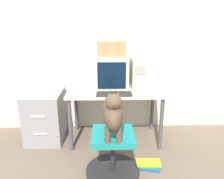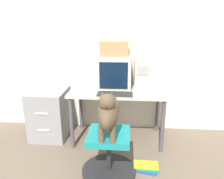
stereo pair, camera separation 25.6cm
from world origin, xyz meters
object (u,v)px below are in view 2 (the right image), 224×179
(keyboard, at_px, (115,94))
(filing_cabinet, at_px, (50,113))
(book_stack_floor, at_px, (146,166))
(crt_monitor, at_px, (115,72))
(dog, at_px, (108,111))
(pc_tower, at_px, (142,74))
(office_chair, at_px, (109,155))
(cardboard_box, at_px, (115,48))

(keyboard, bearing_deg, filing_cabinet, 165.01)
(filing_cabinet, distance_m, book_stack_floor, 1.52)
(crt_monitor, bearing_deg, dog, -90.28)
(keyboard, xyz_separation_m, dog, (-0.03, -0.54, 0.01))
(crt_monitor, xyz_separation_m, pc_tower, (0.36, 0.02, -0.02))
(dog, xyz_separation_m, book_stack_floor, (0.41, 0.13, -0.73))
(pc_tower, distance_m, office_chair, 1.15)
(office_chair, xyz_separation_m, dog, (-0.00, -0.04, 0.53))
(pc_tower, distance_m, dog, 0.96)
(dog, bearing_deg, filing_cabinet, 139.04)
(dog, relative_size, cardboard_box, 1.64)
(pc_tower, xyz_separation_m, office_chair, (-0.37, -0.83, -0.71))
(cardboard_box, bearing_deg, dog, -90.28)
(pc_tower, distance_m, keyboard, 0.51)
(office_chair, xyz_separation_m, book_stack_floor, (0.41, 0.09, -0.20))
(cardboard_box, height_order, book_stack_floor, cardboard_box)
(crt_monitor, xyz_separation_m, cardboard_box, (-0.00, 0.00, 0.32))
(office_chair, distance_m, filing_cabinet, 1.20)
(crt_monitor, relative_size, dog, 0.74)
(crt_monitor, height_order, keyboard, crt_monitor)
(keyboard, height_order, cardboard_box, cardboard_box)
(keyboard, relative_size, office_chair, 0.73)
(crt_monitor, xyz_separation_m, keyboard, (0.03, -0.31, -0.20))
(office_chair, relative_size, cardboard_box, 1.66)
(dog, bearing_deg, cardboard_box, 89.72)
(crt_monitor, relative_size, pc_tower, 1.03)
(dog, bearing_deg, pc_tower, 67.17)
(dog, bearing_deg, office_chair, 90.00)
(office_chair, bearing_deg, book_stack_floor, 12.75)
(dog, bearing_deg, book_stack_floor, 17.58)
(office_chair, bearing_deg, crt_monitor, 89.70)
(book_stack_floor, bearing_deg, dog, -162.42)
(keyboard, bearing_deg, crt_monitor, 94.63)
(keyboard, distance_m, cardboard_box, 0.61)
(crt_monitor, distance_m, keyboard, 0.37)
(dog, relative_size, book_stack_floor, 1.92)
(office_chair, xyz_separation_m, cardboard_box, (0.00, 0.82, 1.04))
(crt_monitor, xyz_separation_m, office_chair, (-0.00, -0.82, -0.73))
(filing_cabinet, bearing_deg, pc_tower, 3.32)
(cardboard_box, bearing_deg, office_chair, -90.29)
(crt_monitor, relative_size, book_stack_floor, 1.43)
(office_chair, relative_size, dog, 1.02)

